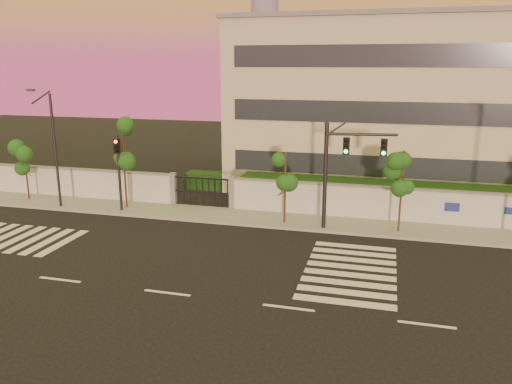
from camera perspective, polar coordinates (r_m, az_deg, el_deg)
ground at (r=20.90m, az=-10.11°, el=-11.29°), size 120.00×120.00×0.00m
sidewalk at (r=30.05m, az=-1.75°, el=-2.86°), size 60.00×3.00×0.15m
perimeter_wall at (r=31.13m, az=-0.80°, el=-0.33°), size 60.00×0.36×2.20m
hedge_row at (r=33.52m, az=2.21°, el=0.28°), size 41.00×4.25×1.80m
institutional_building at (r=39.10m, az=16.14°, el=9.69°), size 24.40×12.40×12.25m
road_markings at (r=24.64m, az=-9.81°, el=-7.18°), size 57.00×7.62×0.02m
street_tree_b at (r=36.42m, az=-24.89°, el=3.47°), size 1.44×1.15×3.96m
street_tree_c at (r=32.00m, az=-14.94°, el=5.31°), size 1.55×1.24×5.71m
street_tree_d at (r=28.07m, az=3.41°, el=2.34°), size 1.60×1.28×4.25m
street_tree_e at (r=27.57m, az=16.44°, el=2.08°), size 1.42×1.13×4.60m
traffic_signal_main at (r=27.15m, az=9.55°, el=3.18°), size 3.79×0.69×6.00m
traffic_signal_secondary at (r=31.64m, az=-15.46°, el=3.09°), size 0.38×0.35×4.83m
streetlight_west at (r=33.52m, az=-22.17°, el=4.98°), size 0.45×1.83×7.61m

